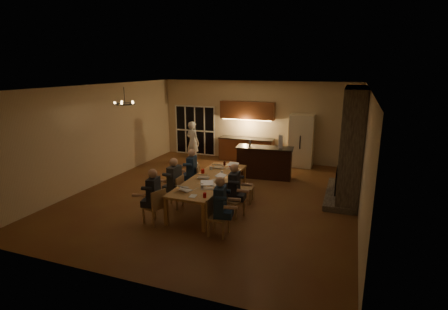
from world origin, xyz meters
TOP-DOWN VIEW (x-y plane):
  - floor at (0.00, 0.00)m, footprint 9.00×9.00m
  - back_wall at (0.00, 4.52)m, footprint 8.00×0.04m
  - left_wall at (-4.02, 0.00)m, footprint 0.04×9.00m
  - right_wall at (4.02, 0.00)m, footprint 0.04×9.00m
  - ceiling at (0.00, 0.00)m, footprint 8.00×9.00m
  - french_doors at (-2.70, 4.47)m, footprint 1.86×0.08m
  - fireplace at (3.70, 1.20)m, footprint 0.58×2.50m
  - kitchenette at (-0.30, 4.20)m, footprint 2.24×0.68m
  - refrigerator at (1.90, 4.15)m, footprint 0.90×0.68m
  - dining_table at (0.13, -0.67)m, footprint 1.10×3.30m
  - bar_island at (0.94, 2.25)m, footprint 1.98×0.85m
  - chair_left_near at (-0.70, -2.26)m, footprint 0.56×0.56m
  - chair_left_mid at (-0.73, -1.19)m, footprint 0.45×0.45m
  - chair_left_far at (-0.71, -0.11)m, footprint 0.56×0.56m
  - chair_right_near at (1.00, -2.29)m, footprint 0.44×0.44m
  - chair_right_mid at (1.01, -1.19)m, footprint 0.56×0.56m
  - chair_right_far at (0.99, -0.15)m, footprint 0.48×0.48m
  - person_left_near at (-0.70, -2.23)m, footprint 0.69×0.69m
  - person_right_near at (1.03, -2.25)m, footprint 0.69×0.69m
  - person_left_mid at (-0.71, -1.15)m, footprint 0.65×0.65m
  - person_right_mid at (0.99, -1.14)m, footprint 0.64×0.64m
  - person_left_far at (-0.71, -0.07)m, footprint 0.69×0.69m
  - standing_person at (-2.18, 3.10)m, footprint 0.71×0.59m
  - chandelier at (-2.20, -1.07)m, footprint 0.55×0.55m
  - laptop_a at (-0.09, -1.74)m, footprint 0.39×0.37m
  - laptop_b at (0.37, -1.44)m, footprint 0.40×0.38m
  - laptop_c at (-0.07, -0.66)m, footprint 0.36×0.33m
  - laptop_d at (0.39, -0.75)m, footprint 0.42×0.41m
  - laptop_e at (-0.04, 0.42)m, footprint 0.33×0.30m
  - laptop_f at (0.37, 0.44)m, footprint 0.35×0.32m
  - mug_front at (0.11, -1.19)m, footprint 0.09×0.09m
  - mug_mid at (0.28, -0.16)m, footprint 0.08×0.08m
  - mug_back at (-0.18, 0.15)m, footprint 0.09×0.09m
  - redcup_near at (0.56, -2.03)m, footprint 0.08×0.08m
  - redcup_mid at (-0.27, -0.26)m, footprint 0.10×0.10m
  - redcup_far at (0.25, 0.67)m, footprint 0.10×0.10m
  - can_silver at (0.22, -1.41)m, footprint 0.07×0.07m
  - can_cola at (0.03, 0.73)m, footprint 0.07×0.07m
  - plate_near at (0.47, -1.14)m, footprint 0.25×0.25m
  - plate_left at (-0.18, -1.62)m, footprint 0.23×0.23m
  - plate_far at (0.58, 0.12)m, footprint 0.22×0.22m
  - notepad at (0.26, -2.05)m, footprint 0.18×0.23m
  - bar_bottle at (0.42, 2.18)m, footprint 0.08×0.08m
  - bar_blender at (1.45, 2.30)m, footprint 0.17×0.17m

SIDE VIEW (x-z plane):
  - floor at x=0.00m, z-range 0.00..0.00m
  - dining_table at x=0.13m, z-range 0.00..0.75m
  - chair_left_near at x=-0.70m, z-range 0.00..0.89m
  - chair_left_mid at x=-0.73m, z-range 0.00..0.89m
  - chair_left_far at x=-0.71m, z-range 0.00..0.89m
  - chair_right_near at x=1.00m, z-range 0.00..0.89m
  - chair_right_mid at x=1.01m, z-range 0.00..0.89m
  - chair_right_far at x=0.99m, z-range 0.00..0.89m
  - bar_island at x=0.94m, z-range 0.00..1.08m
  - person_left_near at x=-0.70m, z-range 0.00..1.38m
  - person_right_near at x=1.03m, z-range 0.00..1.38m
  - person_left_mid at x=-0.71m, z-range 0.00..1.38m
  - person_right_mid at x=0.99m, z-range 0.00..1.38m
  - person_left_far at x=-0.71m, z-range 0.00..1.38m
  - notepad at x=0.26m, z-range 0.75..0.76m
  - plate_near at x=0.47m, z-range 0.75..0.77m
  - plate_left at x=-0.18m, z-range 0.75..0.77m
  - plate_far at x=0.58m, z-range 0.75..0.77m
  - mug_front at x=0.11m, z-range 0.75..0.85m
  - mug_mid at x=0.28m, z-range 0.75..0.85m
  - mug_back at x=-0.18m, z-range 0.75..0.85m
  - redcup_near at x=0.56m, z-range 0.75..0.87m
  - redcup_mid at x=-0.27m, z-range 0.75..0.87m
  - redcup_far at x=0.25m, z-range 0.75..0.87m
  - can_silver at x=0.22m, z-range 0.75..0.87m
  - can_cola at x=0.03m, z-range 0.75..0.87m
  - standing_person at x=-2.18m, z-range 0.00..1.68m
  - laptop_a at x=-0.09m, z-range 0.75..0.98m
  - laptop_b at x=0.37m, z-range 0.75..0.98m
  - laptop_c at x=-0.07m, z-range 0.75..0.98m
  - laptop_d at x=0.39m, z-range 0.75..0.98m
  - laptop_e at x=-0.04m, z-range 0.75..0.98m
  - laptop_f at x=0.37m, z-range 0.75..0.98m
  - refrigerator at x=1.90m, z-range 0.00..2.00m
  - french_doors at x=-2.70m, z-range 0.00..2.10m
  - kitchenette at x=-0.30m, z-range 0.00..2.40m
  - bar_bottle at x=0.42m, z-range 1.08..1.32m
  - bar_blender at x=1.45m, z-range 1.08..1.52m
  - back_wall at x=0.00m, z-range 0.00..3.20m
  - left_wall at x=-4.02m, z-range 0.00..3.20m
  - right_wall at x=4.02m, z-range 0.00..3.20m
  - fireplace at x=3.70m, z-range 0.00..3.20m
  - chandelier at x=-2.20m, z-range 2.73..2.77m
  - ceiling at x=0.00m, z-range 3.20..3.24m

